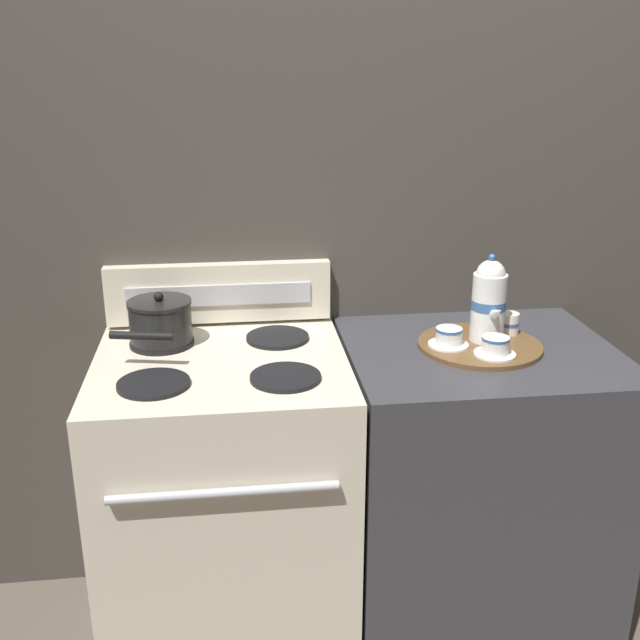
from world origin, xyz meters
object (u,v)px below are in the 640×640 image
object	(u,v)px
stove	(227,505)
saucepan	(160,321)
teapot	(489,300)
teacup_left	(449,337)
teacup_right	(495,346)
serving_tray	(480,345)
creamer_jug	(509,323)

from	to	relation	value
stove	saucepan	xyz separation A→B (m)	(-0.17, 0.14, 0.53)
teapot	teacup_left	world-z (taller)	teapot
saucepan	teacup_right	xyz separation A→B (m)	(0.92, -0.23, -0.03)
teapot	teacup_right	size ratio (longest dim) A/B	2.23
saucepan	teapot	distance (m)	0.94
stove	teacup_left	bearing A→B (deg)	0.18
teacup_right	serving_tray	bearing A→B (deg)	96.64
teapot	teacup_left	distance (m)	0.16
stove	creamer_jug	bearing A→B (deg)	5.22
teacup_left	creamer_jug	bearing A→B (deg)	20.23
saucepan	teacup_right	bearing A→B (deg)	-13.90
teapot	teacup_right	xyz separation A→B (m)	(-0.01, -0.12, -0.09)
teacup_left	creamer_jug	world-z (taller)	creamer_jug
saucepan	creamer_jug	size ratio (longest dim) A/B	4.64
saucepan	serving_tray	bearing A→B (deg)	-8.44
stove	serving_tray	bearing A→B (deg)	0.63
stove	teacup_right	bearing A→B (deg)	-6.43
creamer_jug	stove	bearing A→B (deg)	-174.78
teacup_right	teapot	bearing A→B (deg)	82.69
stove	teacup_right	xyz separation A→B (m)	(0.75, -0.08, 0.50)
saucepan	teapot	bearing A→B (deg)	-6.81
serving_tray	teacup_right	world-z (taller)	teacup_right
saucepan	teacup_left	world-z (taller)	saucepan
teacup_right	creamer_jug	world-z (taller)	creamer_jug
saucepan	teapot	world-z (taller)	teapot
serving_tray	teacup_right	size ratio (longest dim) A/B	3.07
serving_tray	teacup_left	bearing A→B (deg)	-176.36
stove	teacup_left	distance (m)	0.82
saucepan	teacup_left	distance (m)	0.83
stove	teapot	distance (m)	0.97
saucepan	creamer_jug	xyz separation A→B (m)	(1.02, -0.07, -0.03)
creamer_jug	saucepan	bearing A→B (deg)	176.33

